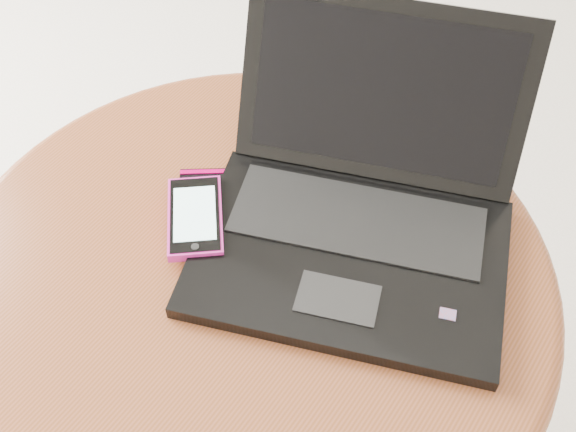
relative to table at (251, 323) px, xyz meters
The scene contains 4 objects.
table is the anchor object (origin of this frame).
laptop 0.20m from the table, 58.52° to the left, with size 0.42×0.42×0.20m.
phone_black 0.15m from the table, 157.68° to the left, with size 0.12×0.13×0.01m.
phone_pink 0.16m from the table, behind, with size 0.12×0.12×0.01m.
Camera 1 is at (0.39, -0.28, 1.17)m, focal length 45.02 mm.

